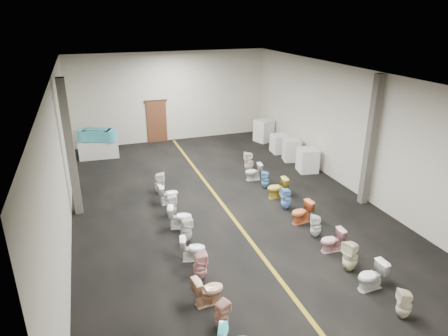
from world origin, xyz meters
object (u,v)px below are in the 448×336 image
at_px(toilet_right_2, 350,256).
at_px(toilet_right_1, 372,276).
at_px(toilet_left_4, 193,249).
at_px(toilet_right_9, 253,172).
at_px(toilet_left_6, 180,217).
at_px(toilet_left_3, 200,266).
at_px(toilet_right_4, 316,226).
at_px(toilet_left_1, 222,315).
at_px(toilet_left_5, 186,230).
at_px(toilet_left_7, 171,205).
at_px(toilet_right_6, 286,199).
at_px(bathtub, 97,135).
at_px(toilet_right_0, 404,304).
at_px(display_table, 99,149).
at_px(appliance_crate_c, 280,144).
at_px(appliance_crate_a, 308,160).
at_px(appliance_crate_b, 292,150).
at_px(toilet_left_8, 168,194).
at_px(toilet_right_5, 302,212).
at_px(toilet_left_2, 208,290).
at_px(toilet_left_9, 159,183).
at_px(toilet_right_10, 249,162).
at_px(toilet_right_3, 332,241).
at_px(toilet_right_7, 277,188).
at_px(appliance_crate_d, 264,131).
at_px(toilet_right_8, 265,180).

bearing_deg(toilet_right_2, toilet_right_1, -13.58).
bearing_deg(toilet_left_4, toilet_right_9, -25.78).
bearing_deg(toilet_left_6, toilet_right_9, -37.86).
distance_m(toilet_left_3, toilet_right_4, 3.92).
distance_m(toilet_left_1, toilet_left_5, 3.64).
bearing_deg(toilet_left_4, toilet_right_1, -111.19).
xyz_separation_m(toilet_left_4, toilet_left_7, (-0.00, 2.69, 0.02)).
distance_m(toilet_left_3, toilet_right_6, 4.71).
height_order(toilet_left_4, toilet_left_6, toilet_left_6).
bearing_deg(bathtub, toilet_right_0, -43.52).
relative_size(display_table, toilet_left_3, 2.27).
bearing_deg(appliance_crate_c, bathtub, 165.15).
height_order(appliance_crate_a, appliance_crate_b, appliance_crate_a).
distance_m(toilet_left_1, toilet_right_6, 5.94).
xyz_separation_m(toilet_left_8, toilet_right_5, (3.72, -2.77, 0.01)).
distance_m(toilet_left_3, toilet_left_8, 4.49).
bearing_deg(display_table, toilet_left_2, -80.76).
relative_size(toilet_left_9, toilet_right_4, 1.14).
bearing_deg(toilet_right_2, toilet_right_10, 162.68).
bearing_deg(toilet_right_4, toilet_left_1, -34.34).
relative_size(appliance_crate_c, toilet_right_0, 1.21).
height_order(appliance_crate_c, toilet_right_3, appliance_crate_c).
bearing_deg(toilet_right_7, toilet_left_6, -72.98).
xyz_separation_m(toilet_left_8, toilet_right_0, (3.71, -7.26, 0.00)).
xyz_separation_m(appliance_crate_c, toilet_right_0, (-2.44, -10.91, -0.08)).
height_order(toilet_left_2, toilet_right_7, toilet_right_7).
bearing_deg(appliance_crate_c, toilet_left_6, -138.55).
height_order(toilet_left_5, toilet_left_6, toilet_left_6).
height_order(toilet_right_7, toilet_right_10, toilet_right_10).
bearing_deg(appliance_crate_b, toilet_right_5, -114.97).
relative_size(appliance_crate_a, appliance_crate_d, 0.89).
distance_m(appliance_crate_a, toilet_right_9, 2.53).
xyz_separation_m(toilet_left_8, toilet_right_8, (3.76, 0.06, -0.01)).
distance_m(toilet_right_0, toilet_right_2, 1.86).
relative_size(toilet_right_6, toilet_right_10, 0.90).
bearing_deg(toilet_right_10, appliance_crate_c, 134.23).
bearing_deg(toilet_left_9, toilet_left_3, -162.41).
bearing_deg(toilet_right_8, display_table, -116.83).
xyz_separation_m(bathtub, toilet_right_9, (5.67, -4.87, -0.72)).
height_order(toilet_left_8, toilet_right_5, toilet_right_5).
xyz_separation_m(toilet_right_2, toilet_right_4, (0.05, 1.75, -0.07)).
distance_m(toilet_left_2, toilet_right_2, 3.85).
bearing_deg(toilet_left_6, appliance_crate_a, -49.90).
relative_size(toilet_left_4, toilet_right_4, 0.97).
distance_m(appliance_crate_a, appliance_crate_d, 4.43).
relative_size(toilet_left_5, toilet_right_2, 0.87).
xyz_separation_m(toilet_left_1, toilet_right_6, (3.86, 4.51, 0.05)).
distance_m(display_table, toilet_left_5, 8.67).
bearing_deg(toilet_right_9, toilet_left_1, -22.12).
relative_size(bathtub, toilet_left_1, 2.60).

